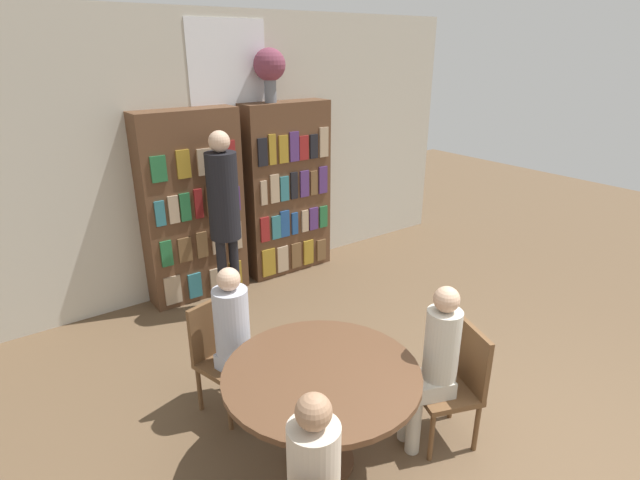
{
  "coord_description": "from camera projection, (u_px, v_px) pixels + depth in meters",
  "views": [
    {
      "loc": [
        -2.51,
        -1.08,
        2.64
      ],
      "look_at": [
        -0.11,
        2.19,
        1.05
      ],
      "focal_mm": 28.0,
      "sensor_mm": 36.0,
      "label": 1
    }
  ],
  "objects": [
    {
      "name": "flower_vase",
      "position": [
        270.0,
        67.0,
        5.37
      ],
      "size": [
        0.35,
        0.35,
        0.57
      ],
      "color": "slate",
      "rests_on": "bookshelf_right"
    },
    {
      "name": "wall_back",
      "position": [
        232.0,
        153.0,
        5.62
      ],
      "size": [
        6.4,
        0.07,
        3.0
      ],
      "color": "beige",
      "rests_on": "ground_plane"
    },
    {
      "name": "seated_reader_left",
      "position": [
        237.0,
        337.0,
        3.59
      ],
      "size": [
        0.33,
        0.39,
        1.21
      ],
      "rotation": [
        0.0,
        0.0,
        -2.88
      ],
      "color": "#B2B7C6",
      "rests_on": "ground_plane"
    },
    {
      "name": "chair_far_side",
      "position": [
        456.0,
        380.0,
        3.44
      ],
      "size": [
        0.52,
        0.52,
        0.87
      ],
      "rotation": [
        0.0,
        0.0,
        1.2
      ],
      "color": "brown",
      "rests_on": "ground_plane"
    },
    {
      "name": "seated_reader_back",
      "position": [
        315.0,
        480.0,
        2.41
      ],
      "size": [
        0.4,
        0.41,
        1.21
      ],
      "rotation": [
        0.0,
        0.0,
        -0.68
      ],
      "color": "beige",
      "rests_on": "ground_plane"
    },
    {
      "name": "bookshelf_right",
      "position": [
        287.0,
        190.0,
        5.98
      ],
      "size": [
        1.07,
        0.34,
        2.05
      ],
      "color": "brown",
      "rests_on": "ground_plane"
    },
    {
      "name": "librarian_standing",
      "position": [
        224.0,
        204.0,
        4.95
      ],
      "size": [
        0.31,
        0.58,
        1.89
      ],
      "color": "black",
      "rests_on": "ground_plane"
    },
    {
      "name": "bookshelf_left",
      "position": [
        193.0,
        208.0,
        5.32
      ],
      "size": [
        1.07,
        0.34,
        2.05
      ],
      "color": "brown",
      "rests_on": "ground_plane"
    },
    {
      "name": "seated_reader_right",
      "position": [
        434.0,
        361.0,
        3.33
      ],
      "size": [
        0.38,
        0.33,
        1.21
      ],
      "rotation": [
        0.0,
        0.0,
        1.2
      ],
      "color": "beige",
      "rests_on": "ground_plane"
    },
    {
      "name": "reading_table",
      "position": [
        322.0,
        387.0,
        3.16
      ],
      "size": [
        1.25,
        1.25,
        0.73
      ],
      "color": "brown",
      "rests_on": "ground_plane"
    },
    {
      "name": "chair_left_side",
      "position": [
        222.0,
        351.0,
        3.77
      ],
      "size": [
        0.49,
        0.49,
        0.87
      ],
      "rotation": [
        0.0,
        0.0,
        -2.88
      ],
      "color": "brown",
      "rests_on": "ground_plane"
    }
  ]
}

